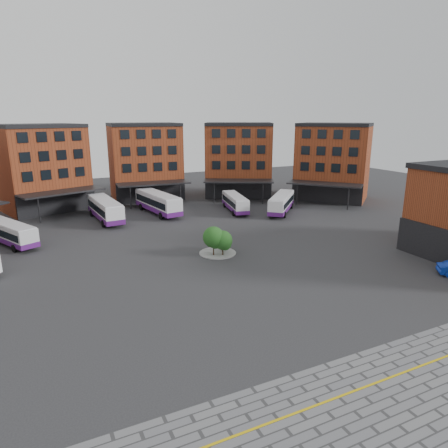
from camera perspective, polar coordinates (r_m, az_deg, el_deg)
name	(u,v)px	position (r m, az deg, el deg)	size (l,w,h in m)	color
ground	(253,296)	(37.10, 4.11, -10.23)	(160.00, 160.00, 0.00)	#28282B
yellow_line	(390,377)	(28.82, 22.67, -19.56)	(26.00, 0.15, 0.02)	gold
main_building	(114,170)	(68.87, -15.46, 7.42)	(94.14, 42.48, 14.60)	brown
tree_island	(219,240)	(46.68, -0.79, -2.31)	(4.40, 4.40, 3.56)	gray
bus_b	(10,233)	(57.44, -28.27, -1.11)	(6.68, 10.27, 2.90)	silver
bus_c	(105,209)	(64.97, -16.62, 2.05)	(3.76, 12.23, 3.39)	white
bus_d	(158,202)	(67.78, -9.43, 3.06)	(4.71, 12.67, 3.49)	silver
bus_e	(235,202)	(68.60, 1.60, 3.10)	(4.41, 10.28, 2.82)	silver
bus_f	(282,203)	(68.27, 8.22, 3.01)	(9.42, 9.66, 3.09)	white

